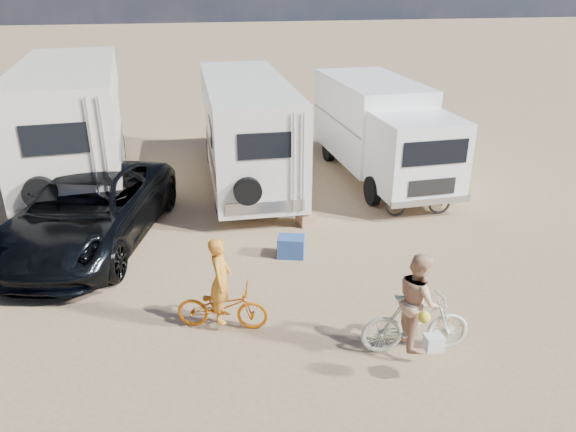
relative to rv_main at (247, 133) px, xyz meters
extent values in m
plane|color=tan|center=(0.26, -6.83, -1.57)|extent=(140.00, 140.00, 0.00)
imported|color=black|center=(-4.23, -3.47, -0.73)|extent=(4.33, 6.57, 1.68)
imported|color=#C15B06|center=(-1.44, -7.53, -1.14)|extent=(1.75, 1.00, 0.87)
imported|color=beige|center=(1.71, -8.86, -1.01)|extent=(1.90, 0.72, 1.11)
imported|color=orange|center=(-1.44, -7.53, -0.77)|extent=(0.53, 0.67, 1.61)
imported|color=tan|center=(1.71, -8.86, -0.73)|extent=(0.72, 0.88, 1.68)
imported|color=#242624|center=(4.13, -3.37, -1.10)|extent=(1.85, 0.74, 0.95)
cube|color=#274B90|center=(0.33, -5.05, -1.33)|extent=(0.70, 0.59, 0.48)
cube|color=#956A51|center=(1.05, -3.42, -1.41)|extent=(0.49, 0.49, 0.32)
camera|label=1|loc=(-1.88, -16.04, 4.36)|focal=34.30mm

